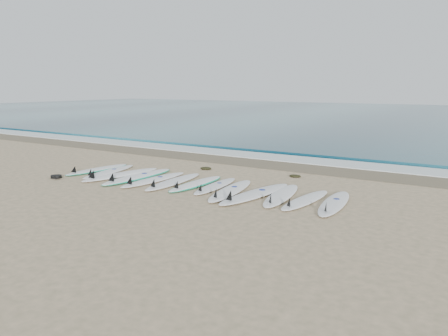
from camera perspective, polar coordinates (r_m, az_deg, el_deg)
The scene contains 21 objects.
ground at distance 12.23m, azimuth -3.97°, elevation -2.28°, with size 120.00×120.00×0.00m, color tan.
ocean at distance 42.79m, azimuth 22.74°, elevation 6.22°, with size 120.00×55.00×0.03m, color #1A5162.
wet_sand_band at distance 15.66m, azimuth 4.89°, elevation 0.60°, with size 120.00×1.80×0.01m, color brown.
foam_band at distance 16.90m, azimuth 7.07°, elevation 1.35°, with size 120.00×1.40×0.04m, color silver.
wave_crest at distance 18.25m, azimuth 9.08°, elevation 2.08°, with size 120.00×1.00×0.10m, color #1A5162.
surfboard_0 at distance 14.87m, azimuth -16.29°, elevation -0.18°, with size 0.76×2.46×0.31m.
surfboard_1 at distance 14.34m, azimuth -14.90°, elevation -0.46°, with size 0.94×2.57×0.32m.
surfboard_2 at distance 13.77m, azimuth -13.49°, elevation -0.82°, with size 1.00×2.83×0.36m.
surfboard_3 at distance 13.38m, azimuth -11.29°, elevation -1.10°, with size 0.71×2.87×0.36m.
surfboard_4 at distance 12.84m, azimuth -9.33°, elevation -1.51°, with size 0.65×2.61×0.33m.
surfboard_5 at distance 12.50m, azimuth -6.75°, elevation -1.78°, with size 0.74×2.66×0.34m.
surfboard_6 at distance 12.24m, azimuth -3.77°, elevation -2.05°, with size 0.58×2.39×0.30m.
surfboard_7 at distance 11.91m, azimuth -1.25°, elevation -2.36°, with size 0.70×2.32×0.29m.
surfboard_8 at distance 11.36m, azimuth 0.75°, elevation -2.96°, with size 0.98×2.73×0.34m.
surfboard_9 at distance 11.03m, azimuth 3.94°, elevation -3.37°, with size 0.96×2.94×0.37m.
surfboard_10 at distance 10.97m, azimuth 7.42°, elevation -3.57°, with size 0.92×2.61×0.33m.
surfboard_11 at distance 10.64m, azimuth 10.47°, elevation -4.13°, with size 0.65×2.36×0.30m.
surfboard_12 at distance 10.48m, azimuth 14.14°, elevation -4.49°, with size 0.80×2.54×0.32m.
seaweed_near at distance 14.53m, azimuth -2.38°, elevation -0.03°, with size 0.40×0.31×0.08m, color black.
seaweed_far at distance 13.48m, azimuth 9.27°, elevation -1.02°, with size 0.37×0.28×0.07m, color black.
leash_coil at distance 14.08m, azimuth -21.04°, elevation -1.05°, with size 0.46×0.36×0.11m.
Camera 1 is at (7.04, -9.62, 2.74)m, focal length 35.00 mm.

